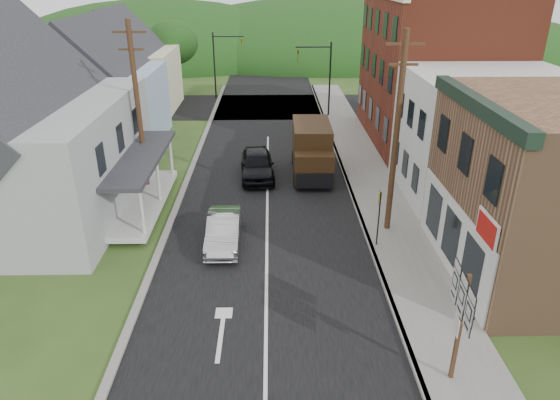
{
  "coord_description": "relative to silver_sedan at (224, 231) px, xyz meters",
  "views": [
    {
      "loc": [
        0.22,
        -16.99,
        11.05
      ],
      "look_at": [
        0.58,
        2.21,
        2.2
      ],
      "focal_mm": 32.0,
      "sensor_mm": 36.0,
      "label": 1
    }
  ],
  "objects": [
    {
      "name": "silver_sedan",
      "position": [
        0.0,
        0.0,
        0.0
      ],
      "size": [
        1.45,
        4.06,
        1.33
      ],
      "primitive_type": "imported",
      "rotation": [
        0.0,
        0.0,
        0.01
      ],
      "color": "#B0AFB4",
      "rests_on": "ground"
    },
    {
      "name": "utility_pole_left",
      "position": [
        -4.61,
        5.64,
        3.99
      ],
      "size": [
        1.6,
        0.26,
        9.0
      ],
      "color": "#472D19",
      "rests_on": "ground"
    },
    {
      "name": "road",
      "position": [
        1.89,
        7.64,
        -0.67
      ],
      "size": [
        9.0,
        90.0,
        0.02
      ],
      "primitive_type": "cube",
      "color": "black",
      "rests_on": "ground"
    },
    {
      "name": "tree_left_c",
      "position": [
        -17.11,
        17.64,
        5.27
      ],
      "size": [
        5.8,
        5.8,
        8.41
      ],
      "color": "#382616",
      "rests_on": "ground"
    },
    {
      "name": "house_gray",
      "position": [
        -10.11,
        3.64,
        3.57
      ],
      "size": [
        10.2,
        12.24,
        8.35
      ],
      "color": "#989B9D",
      "rests_on": "ground"
    },
    {
      "name": "traffic_signal_right",
      "position": [
        6.19,
        21.14,
        3.09
      ],
      "size": [
        2.87,
        0.2,
        6.0
      ],
      "color": "black",
      "rests_on": "ground"
    },
    {
      "name": "traffic_signal_left",
      "position": [
        -2.41,
        28.14,
        3.09
      ],
      "size": [
        2.87,
        0.2,
        6.0
      ],
      "color": "black",
      "rests_on": "ground"
    },
    {
      "name": "sidewalk_right",
      "position": [
        7.79,
        5.64,
        -0.59
      ],
      "size": [
        2.8,
        55.0,
        0.15
      ],
      "primitive_type": "cube",
      "color": "slate",
      "rests_on": "ground"
    },
    {
      "name": "forested_ridge",
      "position": [
        1.89,
        52.64,
        -0.67
      ],
      "size": [
        90.0,
        30.0,
        16.0
      ],
      "primitive_type": "ellipsoid",
      "color": "#1A340F",
      "rests_on": "ground"
    },
    {
      "name": "delivery_van",
      "position": [
        4.49,
        8.26,
        0.84
      ],
      "size": [
        2.28,
        5.36,
        2.98
      ],
      "rotation": [
        0.0,
        0.0,
        -0.02
      ],
      "color": "black",
      "rests_on": "ground"
    },
    {
      "name": "dark_sedan",
      "position": [
        1.29,
        7.88,
        0.13
      ],
      "size": [
        2.15,
        4.77,
        1.59
      ],
      "primitive_type": "imported",
      "rotation": [
        0.0,
        0.0,
        0.06
      ],
      "color": "black",
      "rests_on": "ground"
    },
    {
      "name": "ground",
      "position": [
        1.89,
        -2.36,
        -0.67
      ],
      "size": [
        120.0,
        120.0,
        0.0
      ],
      "primitive_type": "plane",
      "color": "#2D4719",
      "rests_on": "ground"
    },
    {
      "name": "house_blue",
      "position": [
        -9.11,
        14.64,
        3.03
      ],
      "size": [
        7.14,
        8.16,
        7.28
      ],
      "color": "#9AAFD2",
      "rests_on": "ground"
    },
    {
      "name": "cross_road",
      "position": [
        1.89,
        24.64,
        -0.67
      ],
      "size": [
        60.0,
        9.0,
        0.02
      ],
      "primitive_type": "cube",
      "color": "black",
      "rests_on": "ground"
    },
    {
      "name": "curb_right",
      "position": [
        6.44,
        5.64,
        -0.59
      ],
      "size": [
        0.2,
        55.0,
        0.15
      ],
      "primitive_type": "cube",
      "color": "slate",
      "rests_on": "ground"
    },
    {
      "name": "house_cream",
      "position": [
        -9.61,
        23.64,
        3.03
      ],
      "size": [
        7.14,
        8.16,
        7.28
      ],
      "color": "beige",
      "rests_on": "ground"
    },
    {
      "name": "warning_sign",
      "position": [
        6.66,
        -0.42,
        1.18
      ],
      "size": [
        0.24,
        0.71,
        2.66
      ],
      "rotation": [
        0.0,
        0.0,
        -0.3
      ],
      "color": "black",
      "rests_on": "sidewalk_right"
    },
    {
      "name": "curb_left",
      "position": [
        -2.76,
        5.64,
        -0.61
      ],
      "size": [
        0.3,
        55.0,
        0.12
      ],
      "primitive_type": "cube",
      "color": "slate",
      "rests_on": "ground"
    },
    {
      "name": "storefront_white",
      "position": [
        13.19,
        5.14,
        2.58
      ],
      "size": [
        8.0,
        7.0,
        6.5
      ],
      "primitive_type": "cube",
      "color": "silver",
      "rests_on": "ground"
    },
    {
      "name": "tree_left_d",
      "position": [
        -7.11,
        29.64,
        4.22
      ],
      "size": [
        4.8,
        4.8,
        6.94
      ],
      "color": "#382616",
      "rests_on": "ground"
    },
    {
      "name": "storefront_red",
      "position": [
        13.19,
        14.64,
        4.33
      ],
      "size": [
        8.0,
        12.0,
        10.0
      ],
      "primitive_type": "cube",
      "color": "maroon",
      "rests_on": "ground"
    },
    {
      "name": "utility_pole_right",
      "position": [
        7.49,
        1.14,
        3.99
      ],
      "size": [
        1.6,
        0.26,
        9.0
      ],
      "color": "#472D19",
      "rests_on": "ground"
    },
    {
      "name": "route_sign_cluster",
      "position": [
        7.31,
        -8.26,
        1.79
      ],
      "size": [
        0.26,
        2.03,
        3.56
      ],
      "rotation": [
        0.0,
        0.0,
        -0.09
      ],
      "color": "#472D19",
      "rests_on": "sidewalk_right"
    }
  ]
}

